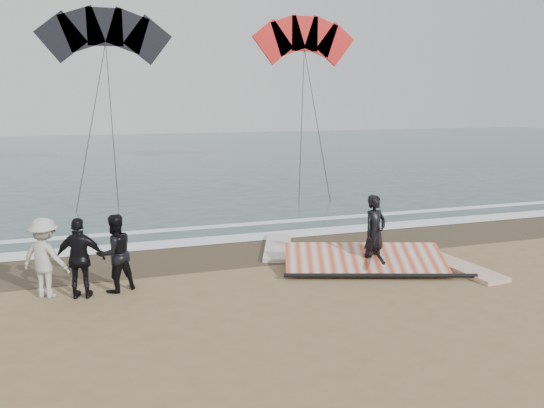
{
  "coord_description": "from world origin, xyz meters",
  "views": [
    {
      "loc": [
        -5.04,
        -9.08,
        4.07
      ],
      "look_at": [
        -1.06,
        3.0,
        1.6
      ],
      "focal_mm": 35.0,
      "sensor_mm": 36.0,
      "label": 1
    }
  ],
  "objects_px": {
    "sail_rig": "(359,261)",
    "board_cream": "(278,247)",
    "man_main": "(375,233)",
    "board_white": "(459,266)"
  },
  "relations": [
    {
      "from": "board_cream",
      "to": "sail_rig",
      "type": "xyz_separation_m",
      "value": [
        1.35,
        -2.29,
        0.14
      ]
    },
    {
      "from": "man_main",
      "to": "board_cream",
      "type": "xyz_separation_m",
      "value": [
        -1.67,
        2.42,
        -0.87
      ]
    },
    {
      "from": "sail_rig",
      "to": "board_white",
      "type": "bearing_deg",
      "value": -17.81
    },
    {
      "from": "sail_rig",
      "to": "board_cream",
      "type": "bearing_deg",
      "value": 120.44
    },
    {
      "from": "man_main",
      "to": "board_white",
      "type": "height_order",
      "value": "man_main"
    },
    {
      "from": "man_main",
      "to": "board_white",
      "type": "xyz_separation_m",
      "value": [
        2.05,
        -0.64,
        -0.87
      ]
    },
    {
      "from": "board_white",
      "to": "sail_rig",
      "type": "height_order",
      "value": "sail_rig"
    },
    {
      "from": "board_cream",
      "to": "sail_rig",
      "type": "relative_size",
      "value": 0.62
    },
    {
      "from": "board_white",
      "to": "board_cream",
      "type": "bearing_deg",
      "value": 134.98
    },
    {
      "from": "man_main",
      "to": "sail_rig",
      "type": "height_order",
      "value": "man_main"
    }
  ]
}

